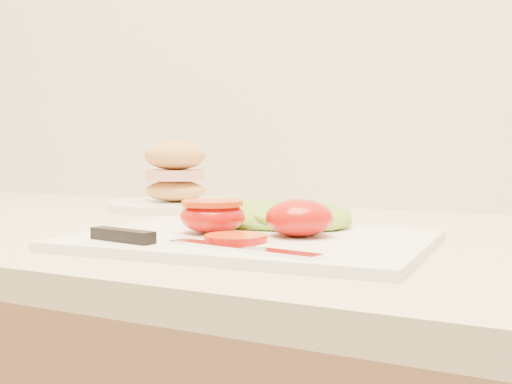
% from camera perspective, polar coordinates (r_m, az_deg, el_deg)
% --- Properties ---
extents(cutting_board, '(0.38, 0.28, 0.01)m').
position_cam_1_polar(cutting_board, '(0.67, -0.40, -4.30)').
color(cutting_board, white).
rests_on(cutting_board, counter).
extents(tomato_half_dome, '(0.07, 0.07, 0.04)m').
position_cam_1_polar(tomato_half_dome, '(0.67, 3.87, -2.29)').
color(tomato_half_dome, '#C30705').
rests_on(tomato_half_dome, cutting_board).
extents(tomato_half_cut, '(0.07, 0.07, 0.04)m').
position_cam_1_polar(tomato_half_cut, '(0.69, -3.87, -2.05)').
color(tomato_half_cut, '#C30705').
rests_on(tomato_half_cut, cutting_board).
extents(tomato_slice_0, '(0.06, 0.06, 0.01)m').
position_cam_1_polar(tomato_slice_0, '(0.63, -1.84, -4.13)').
color(tomato_slice_0, '#E04509').
rests_on(tomato_slice_0, cutting_board).
extents(lettuce_leaf_0, '(0.15, 0.12, 0.03)m').
position_cam_1_polar(lettuce_leaf_0, '(0.75, 0.91, -2.11)').
color(lettuce_leaf_0, '#8EBF32').
rests_on(lettuce_leaf_0, cutting_board).
extents(lettuce_leaf_1, '(0.15, 0.15, 0.03)m').
position_cam_1_polar(lettuce_leaf_1, '(0.73, 4.31, -2.19)').
color(lettuce_leaf_1, '#8EBF32').
rests_on(lettuce_leaf_1, cutting_board).
extents(knife, '(0.25, 0.05, 0.01)m').
position_cam_1_polar(knife, '(0.61, -7.92, -4.26)').
color(knife, silver).
rests_on(knife, cutting_board).
extents(sandwich_plate, '(0.23, 0.23, 0.11)m').
position_cam_1_polar(sandwich_plate, '(1.07, -7.20, 0.64)').
color(sandwich_plate, white).
rests_on(sandwich_plate, counter).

